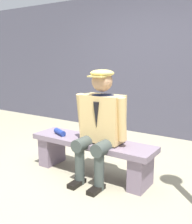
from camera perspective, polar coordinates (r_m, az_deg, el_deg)
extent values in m
plane|color=gray|center=(3.39, -0.91, -13.15)|extent=(30.00, 30.00, 0.00)
cube|color=slate|center=(3.24, -0.94, -6.52)|extent=(1.59, 0.42, 0.07)
cube|color=slate|center=(3.03, 9.58, -12.54)|extent=(0.17, 0.36, 0.38)
cube|color=slate|center=(3.70, -9.39, -7.98)|extent=(0.17, 0.36, 0.38)
cube|color=#D7B371|center=(3.07, 1.47, -1.35)|extent=(0.48, 0.27, 0.54)
cylinder|color=#1E2338|center=(3.03, 1.50, 3.11)|extent=(0.26, 0.26, 0.06)
cone|color=black|center=(2.94, 0.06, -0.68)|extent=(0.07, 0.07, 0.30)
sphere|color=tan|center=(2.99, 1.31, 6.63)|extent=(0.24, 0.24, 0.24)
ellipsoid|color=tan|center=(2.98, 1.32, 8.33)|extent=(0.27, 0.27, 0.08)
cube|color=tan|center=(2.89, 0.20, 7.64)|extent=(0.19, 0.11, 0.02)
cylinder|color=#3D4642|center=(2.96, 2.16, -7.30)|extent=(0.15, 0.41, 0.15)
cylinder|color=#3D4642|center=(2.94, 0.67, -12.30)|extent=(0.11, 0.11, 0.46)
cube|color=black|center=(2.98, 0.02, -16.30)|extent=(0.10, 0.24, 0.05)
cylinder|color=#D7B371|center=(2.90, 5.56, -1.58)|extent=(0.10, 0.14, 0.49)
cylinder|color=#3D4642|center=(3.10, -2.01, -6.44)|extent=(0.15, 0.41, 0.15)
cylinder|color=#3D4642|center=(3.07, -3.52, -11.20)|extent=(0.11, 0.11, 0.46)
cube|color=black|center=(3.12, -4.15, -15.02)|extent=(0.10, 0.24, 0.05)
cylinder|color=#D7B371|center=(3.18, -3.01, -0.37)|extent=(0.11, 0.17, 0.49)
cylinder|color=navy|center=(3.45, -7.79, -4.31)|extent=(0.22, 0.15, 0.07)
cube|color=#494859|center=(5.02, 13.23, 9.82)|extent=(12.00, 0.24, 2.57)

